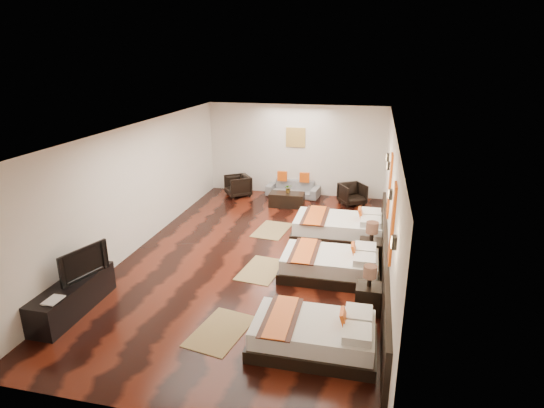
% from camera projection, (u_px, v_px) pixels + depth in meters
% --- Properties ---
extents(floor, '(5.50, 9.50, 0.01)m').
position_uv_depth(floor, '(257.00, 255.00, 9.89)').
color(floor, black).
rests_on(floor, ground).
extents(ceiling, '(5.50, 9.50, 0.01)m').
position_uv_depth(ceiling, '(255.00, 129.00, 9.00)').
color(ceiling, white).
rests_on(ceiling, floor).
extents(back_wall, '(5.50, 0.01, 2.80)m').
position_uv_depth(back_wall, '(296.00, 150.00, 13.83)').
color(back_wall, silver).
rests_on(back_wall, floor).
extents(left_wall, '(0.01, 9.50, 2.80)m').
position_uv_depth(left_wall, '(138.00, 187.00, 10.03)').
color(left_wall, silver).
rests_on(left_wall, floor).
extents(right_wall, '(0.01, 9.50, 2.80)m').
position_uv_depth(right_wall, '(390.00, 204.00, 8.86)').
color(right_wall, silver).
rests_on(right_wall, floor).
extents(headboard_panel, '(0.08, 6.60, 0.90)m').
position_uv_depth(headboard_panel, '(384.00, 265.00, 8.44)').
color(headboard_panel, black).
rests_on(headboard_panel, floor).
extents(bed_near, '(1.88, 1.18, 0.72)m').
position_uv_depth(bed_near, '(315.00, 335.00, 6.69)').
color(bed_near, black).
rests_on(bed_near, floor).
extents(bed_mid, '(1.95, 1.22, 0.74)m').
position_uv_depth(bed_mid, '(331.00, 264.00, 8.90)').
color(bed_mid, black).
rests_on(bed_mid, floor).
extents(bed_far, '(2.15, 1.35, 0.82)m').
position_uv_depth(bed_far, '(340.00, 228.00, 10.69)').
color(bed_far, black).
rests_on(bed_far, floor).
extents(nightstand_a, '(0.43, 0.43, 0.85)m').
position_uv_depth(nightstand_a, '(368.00, 295.00, 7.68)').
color(nightstand_a, black).
rests_on(nightstand_a, floor).
extents(nightstand_b, '(0.48, 0.48, 0.95)m').
position_uv_depth(nightstand_b, '(371.00, 250.00, 9.38)').
color(nightstand_b, black).
rests_on(nightstand_b, floor).
extents(jute_mat_near, '(0.96, 1.32, 0.01)m').
position_uv_depth(jute_mat_near, '(220.00, 331.00, 7.18)').
color(jute_mat_near, olive).
rests_on(jute_mat_near, floor).
extents(jute_mat_mid, '(0.90, 1.29, 0.01)m').
position_uv_depth(jute_mat_mid, '(261.00, 270.00, 9.21)').
color(jute_mat_mid, olive).
rests_on(jute_mat_mid, floor).
extents(jute_mat_far, '(0.89, 1.28, 0.01)m').
position_uv_depth(jute_mat_far, '(272.00, 230.00, 11.29)').
color(jute_mat_far, olive).
rests_on(jute_mat_far, floor).
extents(tv_console, '(0.50, 1.80, 0.55)m').
position_uv_depth(tv_console, '(73.00, 297.00, 7.67)').
color(tv_console, black).
rests_on(tv_console, floor).
extents(tv, '(0.40, 0.96, 0.55)m').
position_uv_depth(tv, '(81.00, 262.00, 7.72)').
color(tv, black).
rests_on(tv, tv_console).
extents(book, '(0.24, 0.32, 0.03)m').
position_uv_depth(book, '(47.00, 299.00, 7.03)').
color(book, black).
rests_on(book, tv_console).
extents(figurine, '(0.37, 0.37, 0.31)m').
position_uv_depth(figurine, '(96.00, 256.00, 8.23)').
color(figurine, brown).
rests_on(figurine, tv_console).
extents(sofa, '(1.69, 0.82, 0.48)m').
position_uv_depth(sofa, '(293.00, 189.00, 13.93)').
color(sofa, slate).
rests_on(sofa, floor).
extents(armchair_left, '(0.99, 0.99, 0.65)m').
position_uv_depth(armchair_left, '(238.00, 186.00, 13.93)').
color(armchair_left, black).
rests_on(armchair_left, floor).
extents(armchair_right, '(0.93, 0.94, 0.63)m').
position_uv_depth(armchair_right, '(352.00, 194.00, 13.14)').
color(armchair_right, black).
rests_on(armchair_right, floor).
extents(coffee_table, '(1.01, 0.52, 0.40)m').
position_uv_depth(coffee_table, '(287.00, 200.00, 13.01)').
color(coffee_table, black).
rests_on(coffee_table, floor).
extents(table_plant, '(0.27, 0.25, 0.25)m').
position_uv_depth(table_plant, '(288.00, 188.00, 12.96)').
color(table_plant, '#2B541C').
rests_on(table_plant, coffee_table).
extents(orange_panel_a, '(0.04, 0.40, 1.30)m').
position_uv_depth(orange_panel_a, '(393.00, 224.00, 7.02)').
color(orange_panel_a, '#D86014').
rests_on(orange_panel_a, right_wall).
extents(orange_panel_b, '(0.04, 0.40, 1.30)m').
position_uv_depth(orange_panel_b, '(390.00, 186.00, 9.05)').
color(orange_panel_b, '#D86014').
rests_on(orange_panel_b, right_wall).
extents(sconce_near, '(0.07, 0.12, 0.18)m').
position_uv_depth(sconce_near, '(394.00, 242.00, 5.96)').
color(sconce_near, black).
rests_on(sconce_near, right_wall).
extents(sconce_mid, '(0.07, 0.12, 0.18)m').
position_uv_depth(sconce_mid, '(390.00, 194.00, 7.99)').
color(sconce_mid, black).
rests_on(sconce_mid, right_wall).
extents(sconce_far, '(0.07, 0.12, 0.18)m').
position_uv_depth(sconce_far, '(388.00, 166.00, 10.02)').
color(sconce_far, black).
rests_on(sconce_far, right_wall).
extents(sconce_lounge, '(0.07, 0.12, 0.18)m').
position_uv_depth(sconce_lounge, '(388.00, 157.00, 10.85)').
color(sconce_lounge, black).
rests_on(sconce_lounge, right_wall).
extents(gold_artwork, '(0.60, 0.04, 0.60)m').
position_uv_depth(gold_artwork, '(296.00, 137.00, 13.69)').
color(gold_artwork, '#AD873F').
rests_on(gold_artwork, back_wall).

